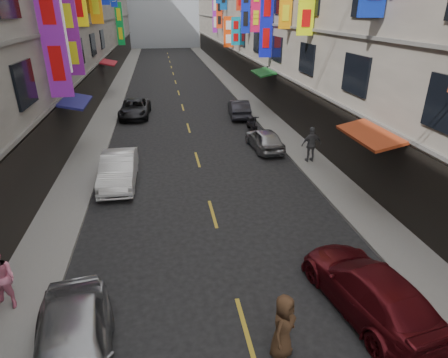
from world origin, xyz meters
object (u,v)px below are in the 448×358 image
object	(u,v)px
car_right_mid	(264,139)
pedestrian_rfar	(311,144)
car_left_mid	(119,169)
pedestrian_lfar	(0,280)
car_right_far	(239,109)
scooter_far_right	(252,124)
pedestrian_crossing	(283,326)
car_right_near	(369,289)
car_left_far	(135,109)
car_left_near	(72,352)

from	to	relation	value
car_right_mid	pedestrian_rfar	bearing A→B (deg)	122.47
car_left_mid	pedestrian_lfar	size ratio (longest dim) A/B	2.42
car_right_far	car_right_mid	bearing A→B (deg)	94.91
car_left_mid	pedestrian_lfar	world-z (taller)	pedestrian_lfar
scooter_far_right	pedestrian_rfar	bearing A→B (deg)	98.86
car_right_far	pedestrian_lfar	distance (m)	21.16
pedestrian_crossing	pedestrian_rfar	bearing A→B (deg)	17.19
scooter_far_right	pedestrian_rfar	xyz separation A→B (m)	(1.69, -6.19, 0.61)
car_right_mid	pedestrian_crossing	distance (m)	14.23
scooter_far_right	car_right_near	xyz separation A→B (m)	(-0.75, -16.54, 0.23)
pedestrian_rfar	pedestrian_lfar	bearing A→B (deg)	33.00
car_left_far	car_right_far	xyz separation A→B (m)	(7.72, -1.36, 0.01)
car_right_far	pedestrian_lfar	size ratio (longest dim) A/B	2.18
pedestrian_lfar	car_right_far	bearing A→B (deg)	78.78
car_right_near	pedestrian_crossing	distance (m)	2.90
car_left_near	pedestrian_lfar	distance (m)	3.29
car_left_mid	car_right_far	world-z (taller)	car_left_mid
car_left_near	pedestrian_rfar	world-z (taller)	pedestrian_rfar
pedestrian_lfar	car_left_far	bearing A→B (deg)	100.51
car_left_mid	car_right_mid	bearing A→B (deg)	24.14
car_left_far	car_right_far	distance (m)	7.84
car_left_near	car_right_near	distance (m)	7.45
pedestrian_crossing	car_right_mid	bearing A→B (deg)	28.13
car_right_near	pedestrian_rfar	bearing A→B (deg)	-112.50
pedestrian_lfar	car_right_near	bearing A→B (deg)	8.38
car_left_near	car_right_far	distance (m)	22.42
pedestrian_rfar	scooter_far_right	bearing A→B (deg)	-77.82
car_left_near	car_left_mid	xyz separation A→B (m)	(0.11, 10.25, -0.03)
car_right_mid	car_left_near	bearing A→B (deg)	55.71
car_left_mid	car_right_near	distance (m)	11.90
car_left_far	pedestrian_crossing	xyz separation A→B (m)	(4.40, -22.46, 0.21)
scooter_far_right	car_left_near	xyz separation A→B (m)	(-8.15, -17.39, 0.31)
scooter_far_right	car_right_far	size ratio (longest dim) A/B	0.46
scooter_far_right	car_left_mid	xyz separation A→B (m)	(-8.04, -7.13, 0.27)
car_right_near	pedestrian_crossing	world-z (taller)	pedestrian_crossing
pedestrian_lfar	pedestrian_crossing	distance (m)	7.36
car_right_near	pedestrian_rfar	world-z (taller)	pedestrian_rfar
car_left_mid	car_left_far	bearing A→B (deg)	89.87
car_right_far	pedestrian_lfar	xyz separation A→B (m)	(-10.22, -18.53, 0.37)
scooter_far_right	pedestrian_lfar	bearing A→B (deg)	48.92
car_left_near	car_right_far	size ratio (longest dim) A/B	1.12
scooter_far_right	car_right_mid	distance (m)	3.71
pedestrian_crossing	pedestrian_lfar	bearing A→B (deg)	111.18
car_left_near	car_right_near	bearing A→B (deg)	-1.76
car_left_mid	pedestrian_crossing	world-z (taller)	pedestrian_crossing
car_right_far	car_left_mid	bearing A→B (deg)	58.48
car_right_near	car_right_mid	bearing A→B (deg)	-101.93
car_left_far	car_right_mid	size ratio (longest dim) A/B	1.24
car_left_far	car_right_near	world-z (taller)	car_right_near
scooter_far_right	car_right_far	bearing A→B (deg)	-94.00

